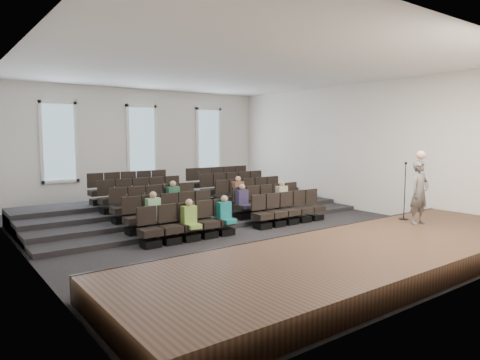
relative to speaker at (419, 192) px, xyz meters
name	(u,v)px	position (x,y,z in m)	size (l,w,h in m)	color
ground	(233,228)	(-3.18, 4.46, -1.38)	(14.00, 14.00, 0.00)	black
ceiling	(233,69)	(-3.18, 4.46, 3.63)	(12.00, 14.00, 0.02)	white
wall_back	(141,146)	(-3.18, 11.48, 1.12)	(12.00, 0.04, 5.00)	silver
wall_front	(456,160)	(-3.18, -2.56, 1.12)	(12.00, 0.04, 5.00)	silver
wall_left	(21,155)	(-9.20, 4.46, 1.12)	(0.04, 14.00, 5.00)	silver
wall_right	(356,147)	(2.84, 4.46, 1.12)	(0.04, 14.00, 5.00)	silver
stage	(365,257)	(-3.18, -0.64, -1.13)	(11.80, 3.60, 0.50)	#4A2F20
stage_lip	(308,241)	(-3.18, 1.13, -1.13)	(11.80, 0.06, 0.52)	black
risers	(184,209)	(-3.18, 7.63, -1.19)	(11.80, 4.80, 0.60)	black
seating_rows	(207,201)	(-3.18, 6.00, -0.70)	(6.80, 4.70, 1.67)	black
windows	(142,142)	(-3.18, 11.42, 1.32)	(8.44, 0.10, 3.24)	white
audience	(218,202)	(-3.46, 4.92, -0.55)	(5.45, 2.64, 1.10)	#7CAB44
speaker	(419,192)	(0.00, 0.00, 0.00)	(0.64, 0.42, 1.77)	#53504E
mic_stand	(404,202)	(0.26, 0.61, -0.38)	(0.28, 0.28, 1.70)	black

